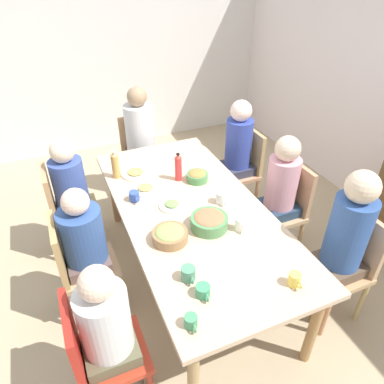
% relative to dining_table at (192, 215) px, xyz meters
% --- Properties ---
extents(ground_plane, '(6.84, 6.84, 0.00)m').
position_rel_dining_table_xyz_m(ground_plane, '(0.00, 0.00, -0.68)').
color(ground_plane, tan).
extents(wall_left, '(0.12, 4.64, 2.60)m').
position_rel_dining_table_xyz_m(wall_left, '(-2.91, 0.00, 0.62)').
color(wall_left, silver).
rests_on(wall_left, ground_plane).
extents(dining_table, '(2.26, 1.06, 0.75)m').
position_rel_dining_table_xyz_m(dining_table, '(0.00, 0.00, 0.00)').
color(dining_table, '#CEAE8C').
rests_on(dining_table, ground_plane).
extents(chair_0, '(0.40, 0.40, 0.90)m').
position_rel_dining_table_xyz_m(chair_0, '(0.00, -0.91, -0.17)').
color(chair_0, tan).
rests_on(chair_0, ground_plane).
extents(person_0, '(0.30, 0.30, 1.14)m').
position_rel_dining_table_xyz_m(person_0, '(0.00, -0.82, 0.00)').
color(person_0, brown).
rests_on(person_0, ground_plane).
extents(chair_1, '(0.40, 0.40, 0.90)m').
position_rel_dining_table_xyz_m(chair_1, '(0.00, 0.91, -0.17)').
color(chair_1, tan).
rests_on(chair_1, ground_plane).
extents(person_1, '(0.30, 0.30, 1.20)m').
position_rel_dining_table_xyz_m(person_1, '(-0.00, 0.82, 0.03)').
color(person_1, '#2C3B45').
rests_on(person_1, ground_plane).
extents(chair_2, '(0.40, 0.40, 0.90)m').
position_rel_dining_table_xyz_m(chair_2, '(0.75, 0.91, -0.17)').
color(chair_2, tan).
rests_on(chair_2, ground_plane).
extents(person_2, '(0.30, 0.30, 1.30)m').
position_rel_dining_table_xyz_m(person_2, '(0.75, 0.82, 0.09)').
color(person_2, brown).
rests_on(person_2, ground_plane).
extents(chair_3, '(0.40, 0.40, 0.90)m').
position_rel_dining_table_xyz_m(chair_3, '(0.75, -0.91, -0.17)').
color(chair_3, red).
rests_on(chair_3, ground_plane).
extents(person_3, '(0.30, 0.30, 1.15)m').
position_rel_dining_table_xyz_m(person_3, '(0.75, -0.82, 0.00)').
color(person_3, '#565241').
rests_on(person_3, ground_plane).
extents(chair_4, '(0.40, 0.40, 0.90)m').
position_rel_dining_table_xyz_m(chair_4, '(-0.75, -0.91, -0.17)').
color(chair_4, tan).
rests_on(chair_4, ground_plane).
extents(person_4, '(0.30, 0.30, 1.15)m').
position_rel_dining_table_xyz_m(person_4, '(-0.75, -0.82, 0.01)').
color(person_4, '#283150').
rests_on(person_4, ground_plane).
extents(chair_5, '(0.40, 0.40, 0.90)m').
position_rel_dining_table_xyz_m(chair_5, '(-0.75, 0.91, -0.17)').
color(chair_5, tan).
rests_on(chair_5, ground_plane).
extents(person_5, '(0.30, 0.30, 1.24)m').
position_rel_dining_table_xyz_m(person_5, '(-0.75, 0.82, 0.05)').
color(person_5, '#293944').
rests_on(person_5, ground_plane).
extents(chair_6, '(0.40, 0.40, 0.90)m').
position_rel_dining_table_xyz_m(chair_6, '(-1.51, 0.00, -0.17)').
color(chair_6, tan).
rests_on(chair_6, ground_plane).
extents(person_6, '(0.31, 0.31, 1.27)m').
position_rel_dining_table_xyz_m(person_6, '(-1.42, 0.00, 0.08)').
color(person_6, '#4F4736').
rests_on(person_6, ground_plane).
extents(plate_0, '(0.26, 0.26, 0.04)m').
position_rel_dining_table_xyz_m(plate_0, '(-0.66, -0.27, 0.08)').
color(plate_0, beige).
rests_on(plate_0, dining_table).
extents(plate_1, '(0.20, 0.20, 0.04)m').
position_rel_dining_table_xyz_m(plate_1, '(-0.08, -0.13, 0.08)').
color(plate_1, white).
rests_on(plate_1, dining_table).
extents(plate_2, '(0.23, 0.23, 0.04)m').
position_rel_dining_table_xyz_m(plate_2, '(-0.38, -0.26, 0.08)').
color(plate_2, white).
rests_on(plate_2, dining_table).
extents(bowl_0, '(0.19, 0.19, 0.09)m').
position_rel_dining_table_xyz_m(bowl_0, '(-0.35, 0.20, 0.11)').
color(bowl_0, '#48874B').
rests_on(bowl_0, dining_table).
extents(bowl_1, '(0.27, 0.27, 0.11)m').
position_rel_dining_table_xyz_m(bowl_1, '(0.26, 0.02, 0.12)').
color(bowl_1, '#4E8550').
rests_on(bowl_1, dining_table).
extents(bowl_2, '(0.25, 0.25, 0.09)m').
position_rel_dining_table_xyz_m(bowl_2, '(0.28, -0.28, 0.11)').
color(bowl_2, olive).
rests_on(bowl_2, dining_table).
extents(cup_0, '(0.12, 0.09, 0.07)m').
position_rel_dining_table_xyz_m(cup_0, '(0.80, -0.27, 0.10)').
color(cup_0, '#3F8F62').
rests_on(cup_0, dining_table).
extents(cup_1, '(0.12, 0.09, 0.10)m').
position_rel_dining_table_xyz_m(cup_1, '(0.03, 0.24, 0.12)').
color(cup_1, white).
rests_on(cup_1, dining_table).
extents(cup_2, '(0.12, 0.09, 0.09)m').
position_rel_dining_table_xyz_m(cup_2, '(0.65, -0.30, 0.11)').
color(cup_2, '#4D8869').
rests_on(cup_2, dining_table).
extents(cup_3, '(0.11, 0.07, 0.07)m').
position_rel_dining_table_xyz_m(cup_3, '(0.96, -0.41, 0.10)').
color(cup_3, '#438C61').
rests_on(cup_3, dining_table).
extents(cup_4, '(0.12, 0.08, 0.08)m').
position_rel_dining_table_xyz_m(cup_4, '(-0.27, -0.38, 0.11)').
color(cup_4, '#3451A5').
rests_on(cup_4, dining_table).
extents(cup_5, '(0.11, 0.07, 0.10)m').
position_rel_dining_table_xyz_m(cup_5, '(0.37, 0.21, 0.12)').
color(cup_5, white).
rests_on(cup_5, dining_table).
extents(cup_6, '(0.11, 0.07, 0.09)m').
position_rel_dining_table_xyz_m(cup_6, '(0.94, 0.26, 0.11)').
color(cup_6, '#EDD050').
rests_on(cup_6, dining_table).
extents(bottle_0, '(0.07, 0.07, 0.26)m').
position_rel_dining_table_xyz_m(bottle_0, '(-0.68, -0.43, 0.19)').
color(bottle_0, tan).
rests_on(bottle_0, dining_table).
extents(bottle_1, '(0.06, 0.06, 0.26)m').
position_rel_dining_table_xyz_m(bottle_1, '(-0.42, 0.05, 0.19)').
color(bottle_1, red).
rests_on(bottle_1, dining_table).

